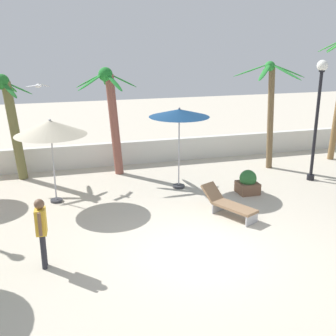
{
  "coord_description": "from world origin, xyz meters",
  "views": [
    {
      "loc": [
        -3.45,
        -9.01,
        5.26
      ],
      "look_at": [
        0.0,
        2.92,
        1.4
      ],
      "focal_mm": 44.8,
      "sensor_mm": 36.0,
      "label": 1
    }
  ],
  "objects_px": {
    "palm_tree_2": "(111,109)",
    "seagull_0": "(38,86)",
    "patio_umbrella_2": "(179,114)",
    "guest_1": "(41,226)",
    "planter": "(248,183)",
    "patio_umbrella_0": "(50,128)",
    "palm_tree_3": "(10,115)",
    "palm_tree_1": "(270,101)",
    "lamp_post_1": "(318,106)",
    "lounge_chair_0": "(228,204)"
  },
  "relations": [
    {
      "from": "patio_umbrella_0",
      "to": "palm_tree_1",
      "type": "xyz_separation_m",
      "value": [
        8.65,
        1.48,
        0.32
      ]
    },
    {
      "from": "palm_tree_1",
      "to": "lounge_chair_0",
      "type": "bearing_deg",
      "value": -130.82
    },
    {
      "from": "palm_tree_1",
      "to": "palm_tree_2",
      "type": "height_order",
      "value": "palm_tree_1"
    },
    {
      "from": "patio_umbrella_2",
      "to": "palm_tree_2",
      "type": "relative_size",
      "value": 0.7
    },
    {
      "from": "lamp_post_1",
      "to": "guest_1",
      "type": "distance_m",
      "value": 10.83
    },
    {
      "from": "patio_umbrella_2",
      "to": "guest_1",
      "type": "xyz_separation_m",
      "value": [
        -4.78,
        -4.47,
        -1.65
      ]
    },
    {
      "from": "palm_tree_1",
      "to": "lounge_chair_0",
      "type": "distance_m",
      "value": 6.0
    },
    {
      "from": "patio_umbrella_2",
      "to": "planter",
      "type": "distance_m",
      "value": 3.42
    },
    {
      "from": "guest_1",
      "to": "planter",
      "type": "relative_size",
      "value": 2.05
    },
    {
      "from": "patio_umbrella_2",
      "to": "palm_tree_2",
      "type": "height_order",
      "value": "palm_tree_2"
    },
    {
      "from": "lamp_post_1",
      "to": "seagull_0",
      "type": "distance_m",
      "value": 10.31
    },
    {
      "from": "planter",
      "to": "patio_umbrella_2",
      "type": "bearing_deg",
      "value": 149.84
    },
    {
      "from": "patio_umbrella_0",
      "to": "palm_tree_3",
      "type": "distance_m",
      "value": 3.19
    },
    {
      "from": "palm_tree_1",
      "to": "planter",
      "type": "xyz_separation_m",
      "value": [
        -2.11,
        -2.53,
        -2.45
      ]
    },
    {
      "from": "seagull_0",
      "to": "patio_umbrella_0",
      "type": "bearing_deg",
      "value": -83.42
    },
    {
      "from": "patio_umbrella_2",
      "to": "palm_tree_3",
      "type": "bearing_deg",
      "value": 155.24
    },
    {
      "from": "lamp_post_1",
      "to": "patio_umbrella_0",
      "type": "bearing_deg",
      "value": 177.64
    },
    {
      "from": "lounge_chair_0",
      "to": "patio_umbrella_2",
      "type": "bearing_deg",
      "value": 103.56
    },
    {
      "from": "palm_tree_1",
      "to": "seagull_0",
      "type": "relative_size",
      "value": 5.15
    },
    {
      "from": "palm_tree_1",
      "to": "guest_1",
      "type": "relative_size",
      "value": 2.52
    },
    {
      "from": "patio_umbrella_0",
      "to": "palm_tree_3",
      "type": "bearing_deg",
      "value": 115.9
    },
    {
      "from": "seagull_0",
      "to": "patio_umbrella_2",
      "type": "bearing_deg",
      "value": -26.98
    },
    {
      "from": "guest_1",
      "to": "planter",
      "type": "xyz_separation_m",
      "value": [
        6.94,
        3.22,
        -0.68
      ]
    },
    {
      "from": "palm_tree_2",
      "to": "seagull_0",
      "type": "xyz_separation_m",
      "value": [
        -2.63,
        0.12,
        0.96
      ]
    },
    {
      "from": "patio_umbrella_0",
      "to": "lounge_chair_0",
      "type": "bearing_deg",
      "value": -27.69
    },
    {
      "from": "palm_tree_2",
      "to": "palm_tree_1",
      "type": "bearing_deg",
      "value": -8.81
    },
    {
      "from": "lounge_chair_0",
      "to": "seagull_0",
      "type": "relative_size",
      "value": 2.26
    },
    {
      "from": "palm_tree_1",
      "to": "seagull_0",
      "type": "bearing_deg",
      "value": 172.97
    },
    {
      "from": "palm_tree_1",
      "to": "planter",
      "type": "bearing_deg",
      "value": -129.89
    },
    {
      "from": "patio_umbrella_0",
      "to": "palm_tree_3",
      "type": "height_order",
      "value": "palm_tree_3"
    },
    {
      "from": "patio_umbrella_2",
      "to": "lamp_post_1",
      "type": "height_order",
      "value": "lamp_post_1"
    },
    {
      "from": "palm_tree_3",
      "to": "lamp_post_1",
      "type": "xyz_separation_m",
      "value": [
        10.94,
        -3.26,
        0.37
      ]
    },
    {
      "from": "lounge_chair_0",
      "to": "guest_1",
      "type": "height_order",
      "value": "guest_1"
    },
    {
      "from": "patio_umbrella_0",
      "to": "seagull_0",
      "type": "distance_m",
      "value": 2.82
    },
    {
      "from": "patio_umbrella_2",
      "to": "guest_1",
      "type": "distance_m",
      "value": 6.75
    },
    {
      "from": "palm_tree_1",
      "to": "planter",
      "type": "height_order",
      "value": "palm_tree_1"
    },
    {
      "from": "seagull_0",
      "to": "planter",
      "type": "bearing_deg",
      "value": -28.0
    },
    {
      "from": "lamp_post_1",
      "to": "seagull_0",
      "type": "height_order",
      "value": "lamp_post_1"
    },
    {
      "from": "patio_umbrella_2",
      "to": "lounge_chair_0",
      "type": "distance_m",
      "value": 3.76
    },
    {
      "from": "patio_umbrella_2",
      "to": "seagull_0",
      "type": "bearing_deg",
      "value": 153.02
    },
    {
      "from": "guest_1",
      "to": "seagull_0",
      "type": "height_order",
      "value": "seagull_0"
    },
    {
      "from": "palm_tree_3",
      "to": "seagull_0",
      "type": "height_order",
      "value": "palm_tree_3"
    },
    {
      "from": "patio_umbrella_0",
      "to": "palm_tree_2",
      "type": "relative_size",
      "value": 0.66
    },
    {
      "from": "guest_1",
      "to": "seagull_0",
      "type": "relative_size",
      "value": 2.04
    },
    {
      "from": "planter",
      "to": "palm_tree_2",
      "type": "bearing_deg",
      "value": 140.11
    },
    {
      "from": "palm_tree_2",
      "to": "planter",
      "type": "xyz_separation_m",
      "value": [
        4.2,
        -3.51,
        -2.24
      ]
    },
    {
      "from": "patio_umbrella_0",
      "to": "patio_umbrella_2",
      "type": "xyz_separation_m",
      "value": [
        4.37,
        0.21,
        0.2
      ]
    },
    {
      "from": "lamp_post_1",
      "to": "lounge_chair_0",
      "type": "bearing_deg",
      "value": -153.19
    },
    {
      "from": "patio_umbrella_0",
      "to": "palm_tree_3",
      "type": "xyz_separation_m",
      "value": [
        -1.39,
        2.87,
        -0.0
      ]
    },
    {
      "from": "seagull_0",
      "to": "planter",
      "type": "height_order",
      "value": "seagull_0"
    }
  ]
}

